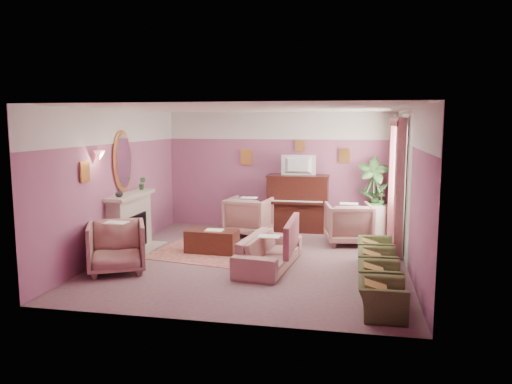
% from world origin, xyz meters
% --- Properties ---
extents(floor, '(5.50, 6.00, 0.01)m').
position_xyz_m(floor, '(0.00, 0.00, 0.00)').
color(floor, '#78575D').
rests_on(floor, ground).
extents(ceiling, '(5.50, 6.00, 0.01)m').
position_xyz_m(ceiling, '(0.00, 0.00, 2.80)').
color(ceiling, white).
rests_on(ceiling, wall_back).
extents(wall_back, '(5.50, 0.02, 2.80)m').
position_xyz_m(wall_back, '(0.00, 3.00, 1.40)').
color(wall_back, '#7B4E78').
rests_on(wall_back, floor).
extents(wall_front, '(5.50, 0.02, 2.80)m').
position_xyz_m(wall_front, '(0.00, -3.00, 1.40)').
color(wall_front, '#7B4E78').
rests_on(wall_front, floor).
extents(wall_left, '(0.02, 6.00, 2.80)m').
position_xyz_m(wall_left, '(-2.75, 0.00, 1.40)').
color(wall_left, '#7B4E78').
rests_on(wall_left, floor).
extents(wall_right, '(0.02, 6.00, 2.80)m').
position_xyz_m(wall_right, '(2.75, 0.00, 1.40)').
color(wall_right, '#7B4E78').
rests_on(wall_right, floor).
extents(picture_rail_band, '(5.50, 0.01, 0.65)m').
position_xyz_m(picture_rail_band, '(0.00, 2.99, 2.47)').
color(picture_rail_band, silver).
rests_on(picture_rail_band, wall_back).
extents(stripe_panel, '(0.01, 3.00, 2.15)m').
position_xyz_m(stripe_panel, '(2.73, 1.30, 1.07)').
color(stripe_panel, '#AFBCA9').
rests_on(stripe_panel, wall_right).
extents(fireplace_surround, '(0.30, 1.40, 1.10)m').
position_xyz_m(fireplace_surround, '(-2.59, 0.20, 0.55)').
color(fireplace_surround, '#B7AE99').
rests_on(fireplace_surround, floor).
extents(fireplace_inset, '(0.18, 0.72, 0.68)m').
position_xyz_m(fireplace_inset, '(-2.49, 0.20, 0.40)').
color(fireplace_inset, black).
rests_on(fireplace_inset, floor).
extents(fire_ember, '(0.06, 0.54, 0.10)m').
position_xyz_m(fire_ember, '(-2.45, 0.20, 0.22)').
color(fire_ember, orange).
rests_on(fire_ember, floor).
extents(mantel_shelf, '(0.40, 1.55, 0.07)m').
position_xyz_m(mantel_shelf, '(-2.56, 0.20, 1.12)').
color(mantel_shelf, '#B7AE99').
rests_on(mantel_shelf, fireplace_surround).
extents(hearth, '(0.55, 1.50, 0.02)m').
position_xyz_m(hearth, '(-2.39, 0.20, 0.01)').
color(hearth, '#B7AE99').
rests_on(hearth, floor).
extents(mirror_frame, '(0.04, 0.72, 1.20)m').
position_xyz_m(mirror_frame, '(-2.70, 0.20, 1.80)').
color(mirror_frame, gold).
rests_on(mirror_frame, wall_left).
extents(mirror_glass, '(0.01, 0.60, 1.06)m').
position_xyz_m(mirror_glass, '(-2.67, 0.20, 1.80)').
color(mirror_glass, white).
rests_on(mirror_glass, wall_left).
extents(sconce_shade, '(0.20, 0.20, 0.16)m').
position_xyz_m(sconce_shade, '(-2.62, -0.85, 1.98)').
color(sconce_shade, '#FFA787').
rests_on(sconce_shade, wall_left).
extents(piano, '(1.40, 0.60, 1.30)m').
position_xyz_m(piano, '(0.50, 2.68, 0.65)').
color(piano, '#34140F').
rests_on(piano, floor).
extents(piano_keyshelf, '(1.30, 0.12, 0.06)m').
position_xyz_m(piano_keyshelf, '(0.50, 2.33, 0.72)').
color(piano_keyshelf, '#34140F').
rests_on(piano_keyshelf, piano).
extents(piano_keys, '(1.20, 0.08, 0.02)m').
position_xyz_m(piano_keys, '(0.50, 2.33, 0.76)').
color(piano_keys, white).
rests_on(piano_keys, piano).
extents(piano_top, '(1.45, 0.65, 0.04)m').
position_xyz_m(piano_top, '(0.50, 2.68, 1.31)').
color(piano_top, '#34140F').
rests_on(piano_top, piano).
extents(television, '(0.80, 0.12, 0.48)m').
position_xyz_m(television, '(0.50, 2.63, 1.60)').
color(television, black).
rests_on(television, piano).
extents(print_back_left, '(0.30, 0.03, 0.38)m').
position_xyz_m(print_back_left, '(-0.80, 2.96, 1.72)').
color(print_back_left, gold).
rests_on(print_back_left, wall_back).
extents(print_back_right, '(0.26, 0.03, 0.34)m').
position_xyz_m(print_back_right, '(1.55, 2.96, 1.78)').
color(print_back_right, gold).
rests_on(print_back_right, wall_back).
extents(print_back_mid, '(0.22, 0.03, 0.26)m').
position_xyz_m(print_back_mid, '(0.50, 2.96, 2.00)').
color(print_back_mid, gold).
rests_on(print_back_mid, wall_back).
extents(print_left_wall, '(0.03, 0.28, 0.36)m').
position_xyz_m(print_left_wall, '(-2.71, -1.20, 1.72)').
color(print_left_wall, gold).
rests_on(print_left_wall, wall_left).
extents(window_blind, '(0.03, 1.40, 1.80)m').
position_xyz_m(window_blind, '(2.70, 1.55, 1.70)').
color(window_blind, beige).
rests_on(window_blind, wall_right).
extents(curtain_left, '(0.16, 0.34, 2.60)m').
position_xyz_m(curtain_left, '(2.62, 0.63, 1.30)').
color(curtain_left, '#974E58').
rests_on(curtain_left, floor).
extents(curtain_right, '(0.16, 0.34, 2.60)m').
position_xyz_m(curtain_right, '(2.62, 2.47, 1.30)').
color(curtain_right, '#974E58').
rests_on(curtain_right, floor).
extents(pelmet, '(0.16, 2.20, 0.16)m').
position_xyz_m(pelmet, '(2.62, 1.55, 2.56)').
color(pelmet, '#974E58').
rests_on(pelmet, wall_right).
extents(mantel_plant, '(0.16, 0.16, 0.28)m').
position_xyz_m(mantel_plant, '(-2.55, 0.75, 1.29)').
color(mantel_plant, '#36652F').
rests_on(mantel_plant, mantel_shelf).
extents(mantel_vase, '(0.16, 0.16, 0.16)m').
position_xyz_m(mantel_vase, '(-2.55, -0.30, 1.23)').
color(mantel_vase, silver).
rests_on(mantel_vase, mantel_shelf).
extents(area_rug, '(2.77, 2.21, 0.01)m').
position_xyz_m(area_rug, '(-0.80, 0.31, 0.01)').
color(area_rug, '#AA6357').
rests_on(area_rug, floor).
extents(coffee_table, '(1.02, 0.55, 0.45)m').
position_xyz_m(coffee_table, '(-0.93, 0.34, 0.23)').
color(coffee_table, '#472016').
rests_on(coffee_table, floor).
extents(table_paper, '(0.35, 0.28, 0.01)m').
position_xyz_m(table_paper, '(-0.88, 0.34, 0.46)').
color(table_paper, '#EBEACD').
rests_on(table_paper, coffee_table).
extents(sofa, '(0.65, 1.95, 0.79)m').
position_xyz_m(sofa, '(0.34, -0.43, 0.39)').
color(sofa, '#AB7973').
rests_on(sofa, floor).
extents(sofa_throw, '(0.10, 1.48, 0.54)m').
position_xyz_m(sofa_throw, '(0.74, -0.43, 0.60)').
color(sofa_throw, '#974E58').
rests_on(sofa_throw, sofa).
extents(floral_armchair_left, '(0.93, 0.93, 0.97)m').
position_xyz_m(floral_armchair_left, '(-0.55, 2.01, 0.48)').
color(floral_armchair_left, '#AB7973').
rests_on(floral_armchair_left, floor).
extents(floral_armchair_right, '(0.93, 0.93, 0.97)m').
position_xyz_m(floral_armchair_right, '(1.70, 1.61, 0.48)').
color(floral_armchair_right, '#AB7973').
rests_on(floral_armchair_right, floor).
extents(floral_armchair_front, '(0.93, 0.93, 0.97)m').
position_xyz_m(floral_armchair_front, '(-2.18, -1.20, 0.48)').
color(floral_armchair_front, '#AB7973').
rests_on(floral_armchair_front, floor).
extents(olive_chair_a, '(0.51, 0.73, 0.63)m').
position_xyz_m(olive_chair_a, '(2.19, -2.38, 0.31)').
color(olive_chair_a, '#515D30').
rests_on(olive_chair_a, floor).
extents(olive_chair_b, '(0.51, 0.73, 0.63)m').
position_xyz_m(olive_chair_b, '(2.19, -1.56, 0.31)').
color(olive_chair_b, '#515D30').
rests_on(olive_chair_b, floor).
extents(olive_chair_c, '(0.51, 0.73, 0.63)m').
position_xyz_m(olive_chair_c, '(2.19, -0.74, 0.31)').
color(olive_chair_c, '#515D30').
rests_on(olive_chair_c, floor).
extents(olive_chair_d, '(0.51, 0.73, 0.63)m').
position_xyz_m(olive_chair_d, '(2.19, 0.08, 0.31)').
color(olive_chair_d, '#515D30').
rests_on(olive_chair_d, floor).
extents(side_table, '(0.52, 0.52, 0.70)m').
position_xyz_m(side_table, '(2.28, 2.64, 0.35)').
color(side_table, white).
rests_on(side_table, floor).
extents(side_plant_big, '(0.30, 0.30, 0.34)m').
position_xyz_m(side_plant_big, '(2.28, 2.64, 0.87)').
color(side_plant_big, '#36652F').
rests_on(side_plant_big, side_table).
extents(side_plant_small, '(0.16, 0.16, 0.28)m').
position_xyz_m(side_plant_small, '(2.40, 2.54, 0.84)').
color(side_plant_small, '#36652F').
rests_on(side_plant_small, side_table).
extents(palm_pot, '(0.34, 0.34, 0.34)m').
position_xyz_m(palm_pot, '(2.22, 2.61, 0.17)').
color(palm_pot, brown).
rests_on(palm_pot, floor).
extents(palm_plant, '(0.76, 0.76, 1.44)m').
position_xyz_m(palm_plant, '(2.22, 2.61, 1.06)').
color(palm_plant, '#36652F').
rests_on(palm_plant, palm_pot).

